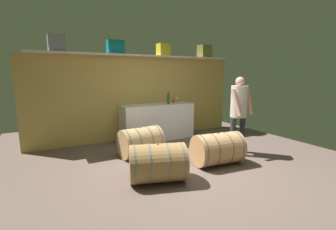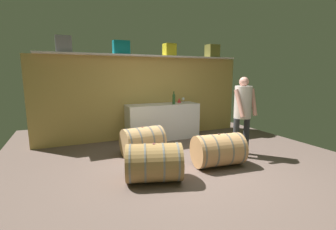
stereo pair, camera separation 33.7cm
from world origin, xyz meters
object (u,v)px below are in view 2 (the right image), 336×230
at_px(work_cabinet, 163,121).
at_px(wine_barrel_far, 154,163).
at_px(toolcase_teal, 121,48).
at_px(wine_bottle_green, 174,99).
at_px(red_funnel, 179,100).
at_px(toolcase_grey, 64,44).
at_px(winemaker_pouring, 243,108).
at_px(wine_barrel_near, 143,141).
at_px(toolcase_olive, 212,51).
at_px(toolcase_yellow, 169,50).
at_px(wine_barrel_flank, 218,150).
at_px(wine_glass, 183,99).

height_order(work_cabinet, wine_barrel_far, work_cabinet).
xyz_separation_m(toolcase_teal, wine_bottle_green, (1.23, -0.37, -1.25)).
bearing_deg(red_funnel, toolcase_grey, 178.02).
height_order(toolcase_grey, wine_bottle_green, toolcase_grey).
bearing_deg(winemaker_pouring, wine_barrel_near, -27.51).
distance_m(toolcase_grey, toolcase_olive, 3.86).
distance_m(toolcase_yellow, toolcase_olive, 1.33).
height_order(toolcase_teal, work_cabinet, toolcase_teal).
bearing_deg(wine_barrel_flank, toolcase_olive, 65.79).
height_order(wine_barrel_near, winemaker_pouring, winemaker_pouring).
height_order(toolcase_olive, winemaker_pouring, toolcase_olive).
relative_size(wine_glass, wine_barrel_near, 0.15).
bearing_deg(toolcase_olive, toolcase_grey, 176.87).
bearing_deg(wine_bottle_green, wine_glass, 36.28).
bearing_deg(toolcase_olive, winemaker_pouring, -109.44).
xyz_separation_m(toolcase_teal, toolcase_olive, (2.59, 0.00, 0.01)).
bearing_deg(winemaker_pouring, wine_barrel_flank, 15.91).
bearing_deg(wine_barrel_far, wine_barrel_near, 98.09).
bearing_deg(toolcase_olive, toolcase_teal, 176.87).
xyz_separation_m(toolcase_grey, wine_bottle_green, (2.50, -0.37, -1.26)).
relative_size(wine_glass, red_funnel, 1.09).
bearing_deg(toolcase_grey, wine_barrel_near, -44.34).
bearing_deg(toolcase_grey, wine_glass, -2.35).
bearing_deg(wine_bottle_green, wine_barrel_near, -141.39).
relative_size(work_cabinet, winemaker_pouring, 1.16).
height_order(wine_barrel_flank, winemaker_pouring, winemaker_pouring).
xyz_separation_m(toolcase_grey, wine_barrel_flank, (2.47, -2.36, -2.02)).
xyz_separation_m(toolcase_yellow, winemaker_pouring, (0.72, -2.06, -1.31)).
bearing_deg(toolcase_yellow, wine_barrel_near, -134.13).
distance_m(wine_glass, red_funnel, 0.15).
distance_m(wine_bottle_green, wine_barrel_flank, 2.13).
xyz_separation_m(toolcase_grey, wine_glass, (2.93, -0.05, -1.32)).
xyz_separation_m(toolcase_teal, wine_glass, (1.66, -0.05, -1.30)).
height_order(toolcase_teal, wine_bottle_green, toolcase_teal).
height_order(red_funnel, wine_barrel_far, red_funnel).
xyz_separation_m(toolcase_grey, toolcase_olive, (3.86, 0.00, -0.00)).
xyz_separation_m(toolcase_teal, winemaker_pouring, (1.99, -2.06, -1.31)).
bearing_deg(work_cabinet, red_funnel, 11.74).
height_order(toolcase_olive, wine_bottle_green, toolcase_olive).
xyz_separation_m(wine_glass, winemaker_pouring, (0.33, -2.01, -0.01)).
relative_size(toolcase_teal, wine_barrel_near, 0.44).
relative_size(toolcase_olive, wine_barrel_near, 0.40).
height_order(toolcase_teal, wine_barrel_near, toolcase_teal).
distance_m(wine_barrel_flank, winemaker_pouring, 1.09).
relative_size(toolcase_grey, wine_barrel_far, 0.35).
height_order(work_cabinet, wine_barrel_flank, work_cabinet).
relative_size(toolcase_grey, wine_barrel_flank, 0.37).
distance_m(toolcase_grey, wine_glass, 3.21).
height_order(work_cabinet, red_funnel, red_funnel).
xyz_separation_m(toolcase_grey, wine_barrel_near, (1.36, -1.27, -2.02)).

